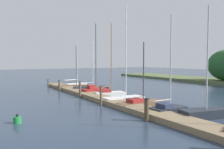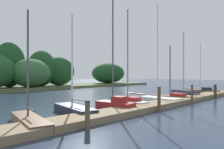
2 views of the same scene
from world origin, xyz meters
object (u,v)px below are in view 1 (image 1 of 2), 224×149
at_px(sailboat_2, 92,88).
at_px(sailboat_8, 205,112).
at_px(mooring_piling_4, 147,110).
at_px(mooring_piling_1, 59,85).
at_px(sailboat_6, 141,103).
at_px(mooring_piling_3, 101,96).
at_px(mooring_piling_2, 80,89).
at_px(channel_buoy_0, 17,120).
at_px(mooring_piling_0, 48,83).
at_px(sailboat_5, 125,98).
at_px(sailboat_1, 76,86).
at_px(sailboat_0, 77,84).
at_px(sailboat_3, 95,90).
at_px(sailboat_7, 169,108).
at_px(sailboat_4, 110,93).

bearing_deg(sailboat_2, sailboat_8, -76.78).
bearing_deg(mooring_piling_4, mooring_piling_1, 179.89).
xyz_separation_m(sailboat_6, mooring_piling_4, (3.84, -2.60, 0.41)).
xyz_separation_m(sailboat_8, mooring_piling_3, (-6.91, -3.79, 0.42)).
height_order(sailboat_2, mooring_piling_2, sailboat_2).
height_order(sailboat_8, mooring_piling_2, sailboat_8).
xyz_separation_m(sailboat_8, mooring_piling_1, (-17.60, -3.69, 0.27)).
bearing_deg(channel_buoy_0, mooring_piling_0, 159.07).
bearing_deg(sailboat_5, sailboat_6, -85.93).
relative_size(sailboat_1, sailboat_2, 0.90).
bearing_deg(sailboat_6, mooring_piling_3, 142.62).
bearing_deg(sailboat_0, channel_buoy_0, -130.61).
bearing_deg(mooring_piling_2, sailboat_0, 159.58).
height_order(sailboat_3, mooring_piling_2, sailboat_3).
distance_m(sailboat_3, sailboat_7, 10.97).
distance_m(sailboat_2, mooring_piling_3, 9.58).
bearing_deg(sailboat_6, sailboat_7, -90.88).
relative_size(sailboat_0, sailboat_3, 0.93).
relative_size(sailboat_3, mooring_piling_0, 7.35).
xyz_separation_m(sailboat_6, sailboat_8, (5.08, 1.12, 0.09)).
bearing_deg(mooring_piling_2, channel_buoy_0, -44.82).
distance_m(sailboat_1, mooring_piling_1, 2.96).
xyz_separation_m(sailboat_8, channel_buoy_0, (-4.69, -10.44, -0.16)).
relative_size(sailboat_2, mooring_piling_3, 3.85).
height_order(sailboat_6, mooring_piling_4, sailboat_6).
xyz_separation_m(sailboat_3, mooring_piling_0, (-9.19, -2.51, 0.06)).
bearing_deg(sailboat_3, sailboat_2, 68.68).
distance_m(mooring_piling_4, channel_buoy_0, 7.57).
bearing_deg(sailboat_4, mooring_piling_1, 124.37).
bearing_deg(sailboat_7, channel_buoy_0, 164.25).
height_order(sailboat_5, mooring_piling_2, sailboat_5).
bearing_deg(channel_buoy_0, mooring_piling_4, 62.82).
relative_size(sailboat_8, mooring_piling_3, 4.51).
bearing_deg(sailboat_8, mooring_piling_3, 130.81).
bearing_deg(sailboat_2, mooring_piling_1, 164.66).
relative_size(sailboat_0, sailboat_4, 0.96).
relative_size(sailboat_1, sailboat_6, 1.07).
relative_size(sailboat_2, sailboat_7, 0.89).
bearing_deg(mooring_piling_4, sailboat_4, 162.21).
distance_m(sailboat_3, mooring_piling_1, 5.12).
bearing_deg(sailboat_0, mooring_piling_0, 154.24).
height_order(sailboat_6, mooring_piling_1, sailboat_6).
xyz_separation_m(sailboat_5, sailboat_8, (7.46, 1.10, 0.05)).
xyz_separation_m(sailboat_2, sailboat_7, (13.63, -0.74, 0.03)).
xyz_separation_m(sailboat_6, sailboat_7, (2.90, 0.11, 0.07)).
height_order(sailboat_2, mooring_piling_3, sailboat_2).
bearing_deg(sailboat_4, channel_buoy_0, -137.91).
distance_m(sailboat_4, mooring_piling_0, 11.85).
relative_size(sailboat_1, mooring_piling_3, 3.47).
distance_m(sailboat_7, mooring_piling_2, 9.76).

